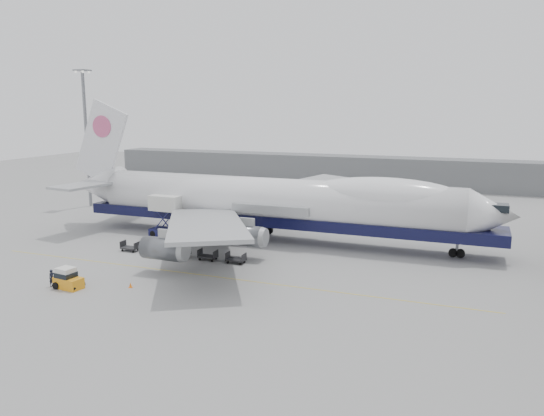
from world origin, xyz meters
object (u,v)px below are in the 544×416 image
at_px(baggage_tug, 68,279).
at_px(ground_worker, 52,278).
at_px(catering_truck, 167,213).
at_px(airliner, 277,201).

distance_m(baggage_tug, ground_worker, 1.88).
xyz_separation_m(catering_truck, baggage_tug, (2.51, -23.37, -2.47)).
bearing_deg(airliner, ground_worker, -119.17).
bearing_deg(baggage_tug, catering_truck, 102.91).
bearing_deg(airliner, baggage_tug, -116.25).
bearing_deg(ground_worker, catering_truck, 18.33).
xyz_separation_m(airliner, baggage_tug, (-13.29, -26.95, -4.65)).
relative_size(catering_truck, ground_worker, 3.27).
height_order(catering_truck, baggage_tug, catering_truck).
xyz_separation_m(catering_truck, ground_worker, (0.64, -23.59, -2.51)).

